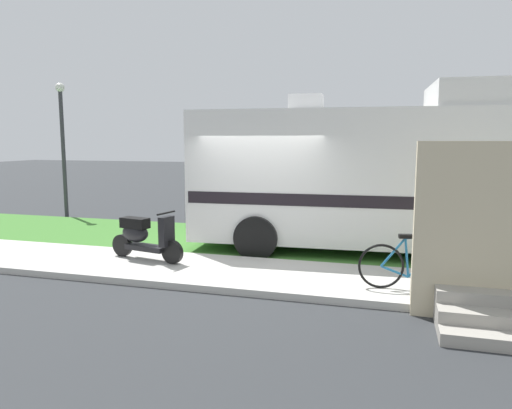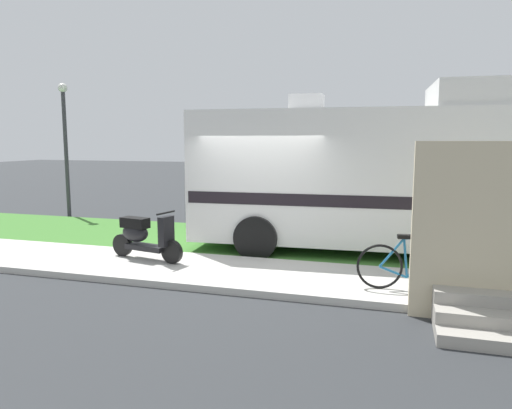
{
  "view_description": "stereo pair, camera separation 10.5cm",
  "coord_description": "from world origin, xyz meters",
  "px_view_note": "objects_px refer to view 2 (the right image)",
  "views": [
    {
      "loc": [
        2.49,
        -8.95,
        2.41
      ],
      "look_at": [
        -0.15,
        0.3,
        1.1
      ],
      "focal_mm": 33.22,
      "sensor_mm": 36.0,
      "label": 1
    },
    {
      "loc": [
        2.59,
        -8.92,
        2.41
      ],
      "look_at": [
        -0.15,
        0.3,
        1.1
      ],
      "focal_mm": 33.22,
      "sensor_mm": 36.0,
      "label": 2
    }
  ],
  "objects_px": {
    "bottle_green": "(431,277)",
    "street_lamp_post": "(65,137)",
    "motorhome_rv": "(357,175)",
    "bicycle": "(416,265)",
    "scooter": "(143,236)",
    "pickup_truck_near": "(322,185)"
  },
  "relations": [
    {
      "from": "motorhome_rv",
      "to": "bicycle",
      "type": "bearing_deg",
      "value": -67.94
    },
    {
      "from": "motorhome_rv",
      "to": "bicycle",
      "type": "relative_size",
      "value": 3.8
    },
    {
      "from": "bottle_green",
      "to": "street_lamp_post",
      "type": "relative_size",
      "value": 0.06
    },
    {
      "from": "motorhome_rv",
      "to": "pickup_truck_near",
      "type": "height_order",
      "value": "motorhome_rv"
    },
    {
      "from": "pickup_truck_near",
      "to": "street_lamp_post",
      "type": "relative_size",
      "value": 1.32
    },
    {
      "from": "bottle_green",
      "to": "pickup_truck_near",
      "type": "bearing_deg",
      "value": 111.53
    },
    {
      "from": "bicycle",
      "to": "pickup_truck_near",
      "type": "bearing_deg",
      "value": 108.76
    },
    {
      "from": "motorhome_rv",
      "to": "bottle_green",
      "type": "distance_m",
      "value": 3.12
    },
    {
      "from": "motorhome_rv",
      "to": "street_lamp_post",
      "type": "relative_size",
      "value": 1.63
    },
    {
      "from": "bicycle",
      "to": "street_lamp_post",
      "type": "xyz_separation_m",
      "value": [
        -10.25,
        5.07,
        2.01
      ]
    },
    {
      "from": "scooter",
      "to": "street_lamp_post",
      "type": "relative_size",
      "value": 0.4
    },
    {
      "from": "street_lamp_post",
      "to": "scooter",
      "type": "bearing_deg",
      "value": -40.83
    },
    {
      "from": "scooter",
      "to": "bicycle",
      "type": "xyz_separation_m",
      "value": [
        4.98,
        -0.52,
        -0.06
      ]
    },
    {
      "from": "motorhome_rv",
      "to": "street_lamp_post",
      "type": "bearing_deg",
      "value": 166.2
    },
    {
      "from": "bottle_green",
      "to": "scooter",
      "type": "bearing_deg",
      "value": 179.26
    },
    {
      "from": "pickup_truck_near",
      "to": "bottle_green",
      "type": "xyz_separation_m",
      "value": [
        2.88,
        -7.31,
        -0.74
      ]
    },
    {
      "from": "pickup_truck_near",
      "to": "scooter",
      "type": "bearing_deg",
      "value": -107.95
    },
    {
      "from": "bicycle",
      "to": "bottle_green",
      "type": "distance_m",
      "value": 0.59
    },
    {
      "from": "scooter",
      "to": "pickup_truck_near",
      "type": "height_order",
      "value": "pickup_truck_near"
    },
    {
      "from": "pickup_truck_near",
      "to": "bottle_green",
      "type": "height_order",
      "value": "pickup_truck_near"
    },
    {
      "from": "bicycle",
      "to": "street_lamp_post",
      "type": "relative_size",
      "value": 0.43
    },
    {
      "from": "motorhome_rv",
      "to": "bottle_green",
      "type": "xyz_separation_m",
      "value": [
        1.4,
        -2.38,
        -1.46
      ]
    }
  ]
}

